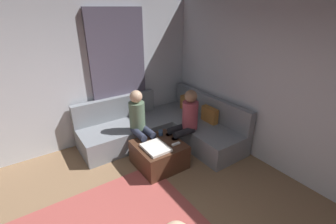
{
  "coord_description": "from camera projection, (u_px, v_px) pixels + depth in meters",
  "views": [
    {
      "loc": [
        1.41,
        -0.44,
        2.5
      ],
      "look_at": [
        -1.63,
        1.63,
        0.85
      ],
      "focal_mm": 25.19,
      "sensor_mm": 36.0,
      "label": 1
    }
  ],
  "objects": [
    {
      "name": "wall_back",
      "position": [
        312.0,
        97.0,
        3.27
      ],
      "size": [
        6.0,
        0.12,
        2.7
      ],
      "primitive_type": "cube",
      "color": "silver",
      "rests_on": "ground_plane"
    },
    {
      "name": "wall_left",
      "position": [
        45.0,
        81.0,
        3.97
      ],
      "size": [
        0.12,
        6.0,
        2.7
      ],
      "primitive_type": "cube",
      "color": "silver",
      "rests_on": "ground_plane"
    },
    {
      "name": "curtain_panel",
      "position": [
        119.0,
        76.0,
        4.61
      ],
      "size": [
        0.06,
        1.1,
        2.5
      ],
      "primitive_type": "cube",
      "color": "#595166",
      "rests_on": "ground_plane"
    },
    {
      "name": "sectional_couch",
      "position": [
        166.0,
        127.0,
        4.73
      ],
      "size": [
        2.1,
        2.55,
        0.87
      ],
      "color": "gray",
      "rests_on": "ground_plane"
    },
    {
      "name": "ottoman",
      "position": [
        159.0,
        154.0,
        3.99
      ],
      "size": [
        0.76,
        0.76,
        0.42
      ],
      "primitive_type": "cube",
      "color": "#4C2D1E",
      "rests_on": "ground_plane"
    },
    {
      "name": "folded_blanket",
      "position": [
        156.0,
        148.0,
        3.76
      ],
      "size": [
        0.44,
        0.36,
        0.04
      ],
      "primitive_type": "cube",
      "color": "white",
      "rests_on": "ottoman"
    },
    {
      "name": "coffee_mug",
      "position": [
        161.0,
        133.0,
        4.15
      ],
      "size": [
        0.08,
        0.08,
        0.1
      ],
      "primitive_type": "cylinder",
      "color": "#334C72",
      "rests_on": "ottoman"
    },
    {
      "name": "game_remote",
      "position": [
        176.0,
        144.0,
        3.88
      ],
      "size": [
        0.05,
        0.15,
        0.02
      ],
      "primitive_type": "cube",
      "color": "white",
      "rests_on": "ottoman"
    },
    {
      "name": "person_on_couch_back",
      "position": [
        186.0,
        120.0,
        4.18
      ],
      "size": [
        0.3,
        0.6,
        1.2
      ],
      "rotation": [
        0.0,
        0.0,
        3.14
      ],
      "color": "black",
      "rests_on": "ground_plane"
    },
    {
      "name": "person_on_couch_side",
      "position": [
        140.0,
        121.0,
        4.14
      ],
      "size": [
        0.6,
        0.3,
        1.2
      ],
      "rotation": [
        0.0,
        0.0,
        -1.57
      ],
      "color": "#2D3347",
      "rests_on": "ground_plane"
    }
  ]
}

